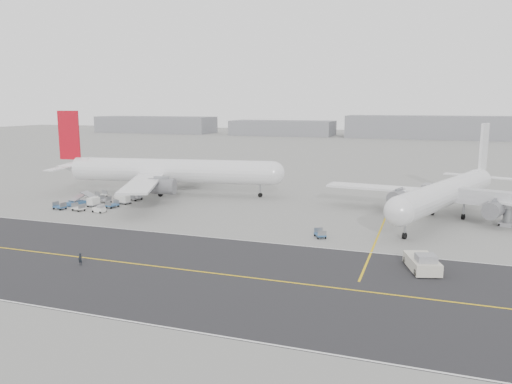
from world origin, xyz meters
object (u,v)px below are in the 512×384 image
(airliner_a, at_px, (166,171))
(ground_crew_a, at_px, (80,259))
(pushback_tug, at_px, (423,263))
(jet_bridge, at_px, (467,198))
(airliner_b, at_px, (449,192))

(airliner_a, distance_m, ground_crew_a, 53.69)
(pushback_tug, relative_size, jet_bridge, 0.54)
(airliner_b, relative_size, jet_bridge, 2.87)
(airliner_b, distance_m, jet_bridge, 3.68)
(airliner_b, relative_size, pushback_tug, 5.28)
(ground_crew_a, bearing_deg, airliner_a, 110.80)
(airliner_b, height_order, jet_bridge, airliner_b)
(airliner_b, bearing_deg, jet_bridge, -7.15)
(airliner_a, height_order, jet_bridge, airliner_a)
(pushback_tug, distance_m, ground_crew_a, 45.09)
(jet_bridge, relative_size, ground_crew_a, 9.82)
(airliner_b, xyz_separation_m, ground_crew_a, (-47.08, -46.61, -4.11))
(airliner_b, bearing_deg, pushback_tug, -76.34)
(airliner_b, bearing_deg, ground_crew_a, -115.18)
(pushback_tug, xyz_separation_m, ground_crew_a, (-43.25, -12.74, -0.20))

